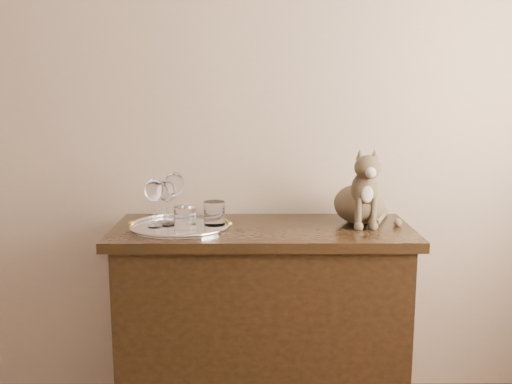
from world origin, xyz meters
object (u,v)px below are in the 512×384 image
wine_glass_b (175,197)px  wine_glass_c (154,202)px  tray (181,227)px  tumbler_c (214,213)px  sideboard (262,327)px  wine_glass_d (167,203)px  wine_glass_a (160,201)px  tumbler_b (185,219)px  cat (360,185)px

wine_glass_b → wine_glass_c: 0.10m
tray → tumbler_c: tumbler_c is taller
sideboard → wine_glass_d: 0.65m
wine_glass_a → tumbler_b: bearing=-50.2°
tray → tumbler_b: bearing=-69.8°
wine_glass_a → cat: bearing=2.2°
sideboard → tumbler_c: (-0.19, 0.01, 0.48)m
wine_glass_b → sideboard: bearing=-8.1°
wine_glass_d → cat: bearing=5.1°
tray → tumbler_c: size_ratio=4.22×
tray → tumbler_b: size_ratio=4.22×
sideboard → cat: 0.71m
sideboard → wine_glass_a: 0.67m
wine_glass_b → tumbler_b: wine_glass_b is taller
wine_glass_b → tumbler_b: bearing=-68.2°
wine_glass_a → tumbler_c: size_ratio=1.92×
cat → wine_glass_b: bearing=178.6°
cat → tumbler_b: bearing=-169.6°
wine_glass_c → cat: (0.83, 0.09, 0.05)m
sideboard → tray: size_ratio=3.00×
sideboard → wine_glass_a: (-0.41, 0.04, 0.52)m
sideboard → tumbler_c: tumbler_c is taller
sideboard → wine_glass_a: size_ratio=6.60×
wine_glass_a → tumbler_c: bearing=-9.9°
tumbler_b → wine_glass_c: bearing=149.1°
tumbler_b → cat: (0.70, 0.17, 0.10)m
wine_glass_b → wine_glass_d: wine_glass_b is taller
wine_glass_c → tumbler_b: 0.16m
tumbler_b → tray: bearing=110.2°
sideboard → tumbler_b: size_ratio=12.66×
wine_glass_a → tumbler_b: wine_glass_a is taller
tumbler_c → tray: bearing=-169.7°
tumbler_b → tumbler_c: same height
wine_glass_d → tumbler_b: bearing=-50.7°
sideboard → tray: (-0.33, -0.02, 0.43)m
wine_glass_c → wine_glass_d: wine_glass_c is taller
wine_glass_d → tumbler_b: 0.14m
wine_glass_b → wine_glass_a: bearing=-173.4°
tray → wine_glass_b: bearing=113.4°
tumbler_c → wine_glass_a: bearing=170.1°
wine_glass_c → tumbler_c: bearing=5.4°
tray → wine_glass_b: 0.13m
wine_glass_b → wine_glass_d: (-0.02, -0.04, -0.01)m
wine_glass_a → wine_glass_d: 0.05m
wine_glass_a → wine_glass_b: 0.06m
wine_glass_c → tumbler_b: bearing=-30.9°
wine_glass_d → tumbler_c: 0.19m
cat → tray: bearing=-175.8°
sideboard → tumbler_b: tumbler_b is taller
tray → cat: size_ratio=1.26×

